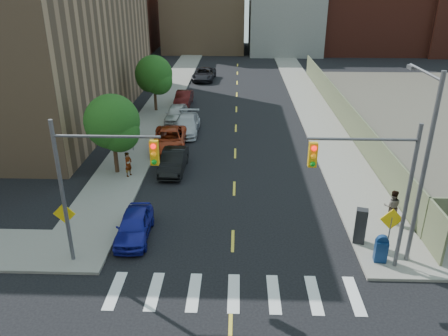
# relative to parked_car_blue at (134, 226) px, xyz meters

# --- Properties ---
(sidewalk_nw) EXTENTS (3.50, 73.00, 0.15)m
(sidewalk_nw) POSITION_rel_parked_car_blue_xyz_m (-2.70, 33.31, -0.61)
(sidewalk_nw) COLOR gray
(sidewalk_nw) RESTS_ON ground
(sidewalk_ne) EXTENTS (3.50, 73.00, 0.15)m
(sidewalk_ne) POSITION_rel_parked_car_blue_xyz_m (12.80, 33.31, -0.61)
(sidewalk_ne) COLOR gray
(sidewalk_ne) RESTS_ON ground
(fence_north) EXTENTS (0.12, 44.00, 2.50)m
(fence_north) POSITION_rel_parked_car_blue_xyz_m (14.65, 19.81, 0.56)
(fence_north) COLOR #686D4C
(fence_north) RESTS_ON ground
(bg_bldg_west) EXTENTS (14.00, 18.00, 12.00)m
(bg_bldg_west) POSITION_rel_parked_car_blue_xyz_m (-16.95, 61.81, 5.31)
(bg_bldg_west) COLOR #592319
(bg_bldg_west) RESTS_ON ground
(bg_bldg_midwest) EXTENTS (14.00, 16.00, 15.00)m
(bg_bldg_midwest) POSITION_rel_parked_car_blue_xyz_m (-0.95, 63.81, 6.81)
(bg_bldg_midwest) COLOR #8C6B4C
(bg_bldg_midwest) RESTS_ON ground
(bg_bldg_center) EXTENTS (12.00, 16.00, 10.00)m
(bg_bldg_center) POSITION_rel_parked_car_blue_xyz_m (13.05, 61.81, 4.31)
(bg_bldg_center) COLOR gray
(bg_bldg_center) RESTS_ON ground
(bg_bldg_east) EXTENTS (18.00, 18.00, 16.00)m
(bg_bldg_east) POSITION_rel_parked_car_blue_xyz_m (27.05, 63.81, 7.31)
(bg_bldg_east) COLOR #592319
(bg_bldg_east) RESTS_ON ground
(signal_nw) EXTENTS (4.59, 0.30, 7.00)m
(signal_nw) POSITION_rel_parked_car_blue_xyz_m (-0.93, -2.19, 3.84)
(signal_nw) COLOR #59595E
(signal_nw) RESTS_ON ground
(signal_ne) EXTENTS (4.59, 0.30, 7.00)m
(signal_ne) POSITION_rel_parked_car_blue_xyz_m (11.04, -2.19, 3.84)
(signal_ne) COLOR #59595E
(signal_ne) RESTS_ON ground
(streetlight_ne) EXTENTS (0.25, 3.70, 9.00)m
(streetlight_ne) POSITION_rel_parked_car_blue_xyz_m (13.25, -1.29, 4.53)
(streetlight_ne) COLOR #59595E
(streetlight_ne) RESTS_ON ground
(warn_sign_nw) EXTENTS (1.06, 0.06, 2.83)m
(warn_sign_nw) POSITION_rel_parked_car_blue_xyz_m (-2.75, -1.69, 1.31)
(warn_sign_nw) COLOR #59595E
(warn_sign_nw) RESTS_ON ground
(warn_sign_ne) EXTENTS (1.06, 0.06, 2.83)m
(warn_sign_ne) POSITION_rel_parked_car_blue_xyz_m (12.25, -1.69, 1.31)
(warn_sign_ne) COLOR #59595E
(warn_sign_ne) RESTS_ON ground
(warn_sign_midwest) EXTENTS (1.06, 0.06, 2.83)m
(warn_sign_midwest) POSITION_rel_parked_car_blue_xyz_m (-2.75, 11.81, 1.31)
(warn_sign_midwest) COLOR #59595E
(warn_sign_midwest) RESTS_ON ground
(tree_west_near) EXTENTS (3.66, 3.64, 5.52)m
(tree_west_near) POSITION_rel_parked_car_blue_xyz_m (-2.95, 7.85, 2.79)
(tree_west_near) COLOR #332114
(tree_west_near) RESTS_ON ground
(tree_west_far) EXTENTS (3.66, 3.64, 5.52)m
(tree_west_far) POSITION_rel_parked_car_blue_xyz_m (-2.95, 22.85, 2.79)
(tree_west_far) COLOR #332114
(tree_west_far) RESTS_ON ground
(parked_car_blue) EXTENTS (1.79, 4.11, 1.38)m
(parked_car_blue) POSITION_rel_parked_car_blue_xyz_m (0.00, 0.00, 0.00)
(parked_car_blue) COLOR navy
(parked_car_blue) RESTS_ON ground
(parked_car_black) EXTENTS (1.64, 4.50, 1.47)m
(parked_car_black) POSITION_rel_parked_car_blue_xyz_m (0.85, 8.41, 0.05)
(parked_car_black) COLOR black
(parked_car_black) RESTS_ON ground
(parked_car_red) EXTENTS (2.91, 5.67, 1.53)m
(parked_car_red) POSITION_rel_parked_car_blue_xyz_m (-0.07, 12.65, 0.08)
(parked_car_red) COLOR #9A2B0F
(parked_car_red) RESTS_ON ground
(parked_car_silver) EXTENTS (2.11, 5.18, 1.50)m
(parked_car_silver) POSITION_rel_parked_car_blue_xyz_m (0.85, 16.39, 0.06)
(parked_car_silver) COLOR #B5B7BD
(parked_car_silver) RESTS_ON ground
(parked_car_white) EXTENTS (1.88, 4.55, 1.54)m
(parked_car_white) POSITION_rel_parked_car_blue_xyz_m (-0.45, 19.50, 0.08)
(parked_car_white) COLOR #B6B6B6
(parked_car_white) RESTS_ON ground
(parked_car_maroon) EXTENTS (1.65, 4.44, 1.45)m
(parked_car_maroon) POSITION_rel_parked_car_blue_xyz_m (-0.45, 25.18, 0.04)
(parked_car_maroon) COLOR #410D0D
(parked_car_maroon) RESTS_ON ground
(parked_car_grey) EXTENTS (2.94, 5.77, 1.56)m
(parked_car_grey) POSITION_rel_parked_car_blue_xyz_m (0.78, 37.19, 0.09)
(parked_car_grey) COLOR black
(parked_car_grey) RESTS_ON ground
(mailbox) EXTENTS (0.60, 0.49, 1.37)m
(mailbox) POSITION_rel_parked_car_blue_xyz_m (11.95, -1.86, 0.12)
(mailbox) COLOR navy
(mailbox) RESTS_ON sidewalk_ne
(payphone) EXTENTS (0.65, 0.58, 1.85)m
(payphone) POSITION_rel_parked_car_blue_xyz_m (11.35, -0.30, 0.39)
(payphone) COLOR black
(payphone) RESTS_ON sidewalk_ne
(pedestrian_west) EXTENTS (0.62, 0.72, 1.67)m
(pedestrian_west) POSITION_rel_parked_car_blue_xyz_m (-1.98, 7.19, 0.30)
(pedestrian_west) COLOR gray
(pedestrian_west) RESTS_ON sidewalk_nw
(pedestrian_east) EXTENTS (1.05, 0.90, 1.88)m
(pedestrian_east) POSITION_rel_parked_car_blue_xyz_m (13.54, 1.76, 0.40)
(pedestrian_east) COLOR gray
(pedestrian_east) RESTS_ON sidewalk_ne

